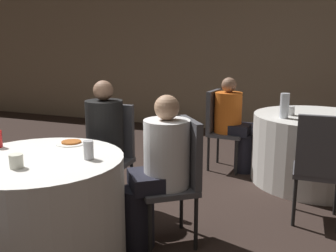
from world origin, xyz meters
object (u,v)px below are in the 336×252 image
at_px(person_black_shirt, 101,148).
at_px(soda_can_silver, 89,150).
at_px(table_far, 315,149).
at_px(chair_near_north, 111,147).
at_px(pizza_plate_near, 71,143).
at_px(bottle_far, 284,106).
at_px(table_near, 43,210).
at_px(person_white_shirt, 157,171).
at_px(person_orange_shirt, 234,125).
at_px(chair_far_west, 220,123).
at_px(chair_near_northeast, 179,171).
at_px(chair_far_south, 320,161).

bearing_deg(person_black_shirt, soda_can_silver, 114.20).
distance_m(table_far, chair_near_north, 2.19).
distance_m(chair_near_north, pizza_plate_near, 0.61).
height_order(soda_can_silver, bottle_far, bottle_far).
xyz_separation_m(table_near, person_white_shirt, (0.64, 0.49, 0.20)).
height_order(person_black_shirt, person_orange_shirt, person_black_shirt).
height_order(chair_near_north, chair_far_west, same).
bearing_deg(bottle_far, person_black_shirt, -139.60).
height_order(table_near, soda_can_silver, soda_can_silver).
bearing_deg(chair_near_north, soda_can_silver, 110.00).
bearing_deg(soda_can_silver, chair_far_west, 82.10).
xyz_separation_m(table_far, person_black_shirt, (-1.73, -1.49, 0.22)).
bearing_deg(chair_near_northeast, table_near, 90.00).
bearing_deg(chair_far_west, chair_near_northeast, 9.32).
distance_m(person_orange_shirt, pizza_plate_near, 2.16).
bearing_deg(table_far, chair_far_west, 175.04).
xyz_separation_m(chair_far_south, pizza_plate_near, (-1.76, -0.84, 0.19)).
bearing_deg(person_orange_shirt, chair_far_west, -90.00).
distance_m(table_near, person_orange_shirt, 2.52).
bearing_deg(table_far, chair_far_south, -88.05).
xyz_separation_m(table_far, person_white_shirt, (-1.07, -1.81, 0.20)).
bearing_deg(person_orange_shirt, chair_far_south, 43.97).
xyz_separation_m(table_far, person_orange_shirt, (-0.90, 0.08, 0.18)).
xyz_separation_m(table_near, bottle_far, (1.38, 2.00, 0.50)).
bearing_deg(table_near, soda_can_silver, 17.93).
bearing_deg(table_far, person_orange_shirt, 175.04).
distance_m(pizza_plate_near, bottle_far, 2.15).
distance_m(person_white_shirt, pizza_plate_near, 0.69).
height_order(chair_near_northeast, pizza_plate_near, chair_near_northeast).
bearing_deg(person_black_shirt, chair_far_west, -114.24).
height_order(table_near, table_far, same).
height_order(person_orange_shirt, soda_can_silver, person_orange_shirt).
height_order(chair_near_northeast, chair_far_south, same).
bearing_deg(chair_far_west, person_white_shirt, 5.07).
bearing_deg(table_near, pizza_plate_near, 93.70).
distance_m(pizza_plate_near, soda_can_silver, 0.45).
bearing_deg(person_black_shirt, person_orange_shirt, -119.61).
height_order(person_black_shirt, pizza_plate_near, person_black_shirt).
bearing_deg(chair_near_north, person_orange_shirt, -122.51).
relative_size(table_far, chair_far_west, 1.40).
bearing_deg(bottle_far, soda_can_silver, -119.33).
relative_size(chair_near_north, bottle_far, 3.70).
height_order(table_near, chair_far_west, chair_far_west).
bearing_deg(table_far, pizza_plate_near, -132.16).
bearing_deg(table_far, bottle_far, -137.29).
bearing_deg(person_white_shirt, chair_near_north, 16.66).
distance_m(person_black_shirt, pizza_plate_near, 0.44).
height_order(person_black_shirt, soda_can_silver, person_black_shirt).
height_order(table_near, chair_near_northeast, chair_near_northeast).
relative_size(person_white_shirt, pizza_plate_near, 4.83).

